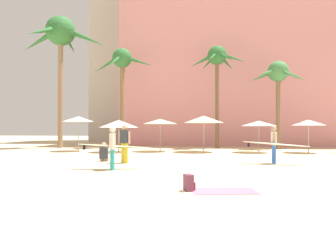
% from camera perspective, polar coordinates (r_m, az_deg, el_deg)
% --- Properties ---
extents(ground, '(120.00, 120.00, 0.00)m').
position_cam_1_polar(ground, '(6.88, -2.40, -13.74)').
color(ground, beige).
extents(hotel_pink, '(24.45, 11.02, 18.55)m').
position_cam_1_polar(hotel_pink, '(34.43, 14.06, 12.38)').
color(hotel_pink, pink).
rests_on(hotel_pink, ground).
extents(hotel_tower_gray, '(15.60, 9.02, 24.90)m').
position_cam_1_polar(hotel_tower_gray, '(40.61, -1.53, 14.97)').
color(hotel_tower_gray, '#BCB7AD').
rests_on(hotel_tower_gray, ground).
extents(palm_tree_far_left, '(5.20, 5.19, 8.36)m').
position_cam_1_polar(palm_tree_far_left, '(26.35, -8.63, 11.03)').
color(palm_tree_far_left, brown).
rests_on(palm_tree_far_left, ground).
extents(palm_tree_left, '(4.38, 4.25, 6.93)m').
position_cam_1_polar(palm_tree_left, '(25.76, 19.91, 8.70)').
color(palm_tree_left, brown).
rests_on(palm_tree_left, ground).
extents(palm_tree_center, '(7.68, 7.79, 11.02)m').
position_cam_1_polar(palm_tree_center, '(28.08, -19.51, 15.40)').
color(palm_tree_center, '#896B4C').
rests_on(palm_tree_center, ground).
extents(palm_tree_right, '(4.63, 4.32, 8.37)m').
position_cam_1_polar(palm_tree_right, '(25.64, 9.22, 11.75)').
color(palm_tree_right, brown).
rests_on(palm_tree_right, ground).
extents(cafe_umbrella_0, '(2.46, 2.46, 2.28)m').
position_cam_1_polar(cafe_umbrella_0, '(21.34, -1.48, 0.85)').
color(cafe_umbrella_0, gray).
rests_on(cafe_umbrella_0, ground).
extents(cafe_umbrella_1, '(2.38, 2.38, 2.13)m').
position_cam_1_polar(cafe_umbrella_1, '(21.29, 16.63, 0.47)').
color(cafe_umbrella_1, gray).
rests_on(cafe_umbrella_1, ground).
extents(cafe_umbrella_2, '(2.23, 2.23, 2.47)m').
position_cam_1_polar(cafe_umbrella_2, '(22.56, -16.44, 1.25)').
color(cafe_umbrella_2, gray).
rests_on(cafe_umbrella_2, ground).
extents(cafe_umbrella_3, '(2.15, 2.15, 2.19)m').
position_cam_1_polar(cafe_umbrella_3, '(22.05, 24.81, 0.58)').
color(cafe_umbrella_3, gray).
rests_on(cafe_umbrella_3, ground).
extents(cafe_umbrella_4, '(2.69, 2.69, 2.19)m').
position_cam_1_polar(cafe_umbrella_4, '(21.02, -9.22, 0.41)').
color(cafe_umbrella_4, gray).
rests_on(cafe_umbrella_4, ground).
extents(cafe_umbrella_5, '(2.77, 2.77, 2.48)m').
position_cam_1_polar(cafe_umbrella_5, '(21.00, 6.71, 1.24)').
color(cafe_umbrella_5, gray).
rests_on(cafe_umbrella_5, ground).
extents(beach_towel, '(1.72, 1.08, 0.01)m').
position_cam_1_polar(beach_towel, '(7.96, 10.48, -11.86)').
color(beach_towel, '#EF6684').
rests_on(beach_towel, ground).
extents(backpack, '(0.33, 0.35, 0.42)m').
position_cam_1_polar(backpack, '(7.85, 3.94, -10.59)').
color(backpack, '#623246').
rests_on(backpack, ground).
extents(person_mid_center, '(2.96, 1.03, 1.67)m').
position_cam_1_polar(person_mid_center, '(11.98, -10.22, -3.72)').
color(person_mid_center, teal).
rests_on(person_mid_center, ground).
extents(person_mid_right, '(0.55, 1.02, 0.93)m').
position_cam_1_polar(person_mid_right, '(15.33, -11.85, -5.23)').
color(person_mid_right, tan).
rests_on(person_mid_right, ground).
extents(person_near_left, '(2.89, 1.06, 1.71)m').
position_cam_1_polar(person_near_left, '(14.53, 19.32, -3.09)').
color(person_near_left, blue).
rests_on(person_near_left, ground).
extents(person_mid_left, '(0.59, 0.35, 1.78)m').
position_cam_1_polar(person_mid_left, '(14.11, -8.11, -2.96)').
color(person_mid_left, gold).
rests_on(person_mid_left, ground).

